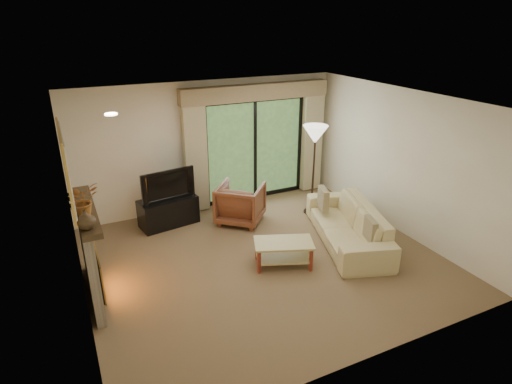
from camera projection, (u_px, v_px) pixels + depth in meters
name	position (u px, v px, depth m)	size (l,w,h in m)	color
floor	(264.00, 260.00, 7.07)	(5.50, 5.50, 0.00)	brown
ceiling	(265.00, 102.00, 6.08)	(5.50, 5.50, 0.00)	silver
wall_back	(209.00, 146.00, 8.66)	(5.00, 5.00, 0.00)	#F5E5CC
wall_front	(371.00, 266.00, 4.49)	(5.00, 5.00, 0.00)	#F5E5CC
wall_left	(73.00, 221.00, 5.48)	(5.00, 5.00, 0.00)	#F5E5CC
wall_right	(401.00, 162.00, 7.67)	(5.00, 5.00, 0.00)	#F5E5CC
fireplace	(88.00, 253.00, 5.93)	(0.24, 1.70, 1.37)	gray
mirror	(66.00, 168.00, 5.41)	(0.07, 1.45, 1.02)	gold
sliding_door	(255.00, 149.00, 9.09)	(2.26, 0.10, 2.16)	black
curtain_left	(195.00, 155.00, 8.42)	(0.45, 0.18, 2.35)	tan
curtain_right	(312.00, 139.00, 9.50)	(0.45, 0.18, 2.35)	tan
cornice	(257.00, 92.00, 8.55)	(3.20, 0.24, 0.32)	#96805D
media_console	(169.00, 212.00, 8.17)	(1.08, 0.49, 0.54)	black
tv	(166.00, 184.00, 7.95)	(1.03, 0.13, 0.59)	black
armchair	(240.00, 203.00, 8.25)	(0.82, 0.85, 0.77)	brown
sofa	(348.00, 224.00, 7.52)	(2.33, 0.91, 0.68)	#C9B980
pillow_near	(370.00, 230.00, 6.84)	(0.10, 0.37, 0.37)	brown
pillow_far	(323.00, 199.00, 7.96)	(0.11, 0.41, 0.41)	brown
coffee_table	(283.00, 253.00, 6.85)	(0.93, 0.51, 0.42)	tan
floor_lamp	(313.00, 171.00, 8.44)	(0.49, 0.49, 1.81)	beige
vase	(86.00, 219.00, 5.09)	(0.23, 0.23, 0.24)	#3E2E1C
branches	(81.00, 200.00, 5.35)	(0.41, 0.36, 0.46)	#A46328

